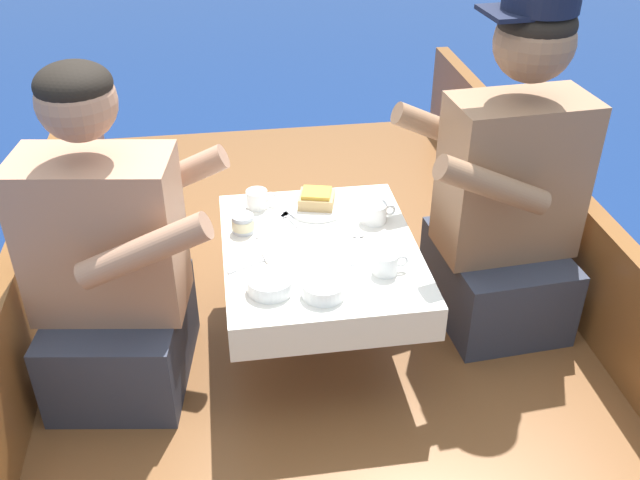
{
  "coord_description": "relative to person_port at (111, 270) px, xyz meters",
  "views": [
    {
      "loc": [
        -0.25,
        -1.7,
        1.8
      ],
      "look_at": [
        0.0,
        -0.01,
        0.7
      ],
      "focal_mm": 40.0,
      "sensor_mm": 36.0,
      "label": 1
    }
  ],
  "objects": [
    {
      "name": "ground_plane",
      "position": [
        0.58,
        0.07,
        -0.69
      ],
      "size": [
        60.0,
        60.0,
        0.0
      ],
      "primitive_type": "plane",
      "color": "navy"
    },
    {
      "name": "coffee_cup_starboard",
      "position": [
        0.73,
        -0.1,
        0.02
      ],
      "size": [
        0.1,
        0.07,
        0.06
      ],
      "color": "white",
      "rests_on": "cockpit_table"
    },
    {
      "name": "utensil_fork_starboard",
      "position": [
        0.46,
        0.2,
        -0.01
      ],
      "size": [
        0.12,
        0.15,
        0.0
      ],
      "rotation": [
        0.0,
        0.0,
        0.91
      ],
      "color": "silver",
      "rests_on": "cockpit_table"
    },
    {
      "name": "cockpit_table",
      "position": [
        0.58,
        0.06,
        -0.06
      ],
      "size": [
        0.55,
        0.68,
        0.36
      ],
      "color": "#B2B2B7",
      "rests_on": "boat_deck"
    },
    {
      "name": "bowl_starboard_near",
      "position": [
        0.42,
        -0.14,
        0.01
      ],
      "size": [
        0.12,
        0.12,
        0.04
      ],
      "color": "white",
      "rests_on": "cockpit_table"
    },
    {
      "name": "utensil_knife_starboard",
      "position": [
        0.52,
        0.17,
        -0.01
      ],
      "size": [
        0.07,
        0.16,
        0.0
      ],
      "rotation": [
        0.0,
        0.0,
        1.93
      ],
      "color": "silver",
      "rests_on": "cockpit_table"
    },
    {
      "name": "coffee_cup_port",
      "position": [
        0.76,
        0.17,
        0.02
      ],
      "size": [
        0.11,
        0.08,
        0.06
      ],
      "color": "white",
      "rests_on": "cockpit_table"
    },
    {
      "name": "bowl_port_near",
      "position": [
        0.55,
        -0.18,
        0.01
      ],
      "size": [
        0.11,
        0.11,
        0.04
      ],
      "color": "white",
      "rests_on": "cockpit_table"
    },
    {
      "name": "person_port",
      "position": [
        0.0,
        0.0,
        0.0
      ],
      "size": [
        0.56,
        0.5,
        0.95
      ],
      "rotation": [
        0.0,
        0.0,
        -0.14
      ],
      "color": "#333847",
      "rests_on": "boat_deck"
    },
    {
      "name": "sandwich",
      "position": [
        0.6,
        0.27,
        0.02
      ],
      "size": [
        0.13,
        0.12,
        0.05
      ],
      "rotation": [
        0.0,
        0.0,
        -0.25
      ],
      "color": "tan",
      "rests_on": "plate_sandwich"
    },
    {
      "name": "plate_bread",
      "position": [
        0.52,
        0.03,
        -0.01
      ],
      "size": [
        0.22,
        0.22,
        0.01
      ],
      "color": "white",
      "rests_on": "cockpit_table"
    },
    {
      "name": "gunwale_port",
      "position": [
        -0.28,
        0.07,
        -0.18
      ],
      "size": [
        0.06,
        3.29,
        0.38
      ],
      "primitive_type": "cube",
      "color": "brown",
      "rests_on": "boat_deck"
    },
    {
      "name": "utensil_spoon_starboard",
      "position": [
        0.41,
        0.01,
        -0.01
      ],
      "size": [
        0.16,
        0.09,
        0.01
      ],
      "rotation": [
        0.0,
        0.0,
        0.46
      ],
      "color": "silver",
      "rests_on": "cockpit_table"
    },
    {
      "name": "boat_deck",
      "position": [
        0.58,
        0.07,
        -0.53
      ],
      "size": [
        1.77,
        3.29,
        0.32
      ],
      "primitive_type": "cube",
      "color": "brown",
      "rests_on": "ground_plane"
    },
    {
      "name": "tin_can",
      "position": [
        0.36,
        0.17,
        0.01
      ],
      "size": [
        0.07,
        0.07,
        0.05
      ],
      "color": "silver",
      "rests_on": "cockpit_table"
    },
    {
      "name": "utensil_spoon_port",
      "position": [
        0.68,
        0.05,
        -0.01
      ],
      "size": [
        0.07,
        0.17,
        0.01
      ],
      "rotation": [
        0.0,
        0.0,
        1.28
      ],
      "color": "silver",
      "rests_on": "cockpit_table"
    },
    {
      "name": "gunwale_starboard",
      "position": [
        1.43,
        0.07,
        -0.18
      ],
      "size": [
        0.06,
        3.29,
        0.38
      ],
      "primitive_type": "cube",
      "color": "brown",
      "rests_on": "boat_deck"
    },
    {
      "name": "coffee_cup_center",
      "position": [
        0.42,
        0.31,
        0.02
      ],
      "size": [
        0.09,
        0.07,
        0.06
      ],
      "color": "white",
      "rests_on": "cockpit_table"
    },
    {
      "name": "plate_sandwich",
      "position": [
        0.6,
        0.27,
        -0.01
      ],
      "size": [
        0.2,
        0.2,
        0.01
      ],
      "color": "white",
      "rests_on": "cockpit_table"
    },
    {
      "name": "person_starboard",
      "position": [
        1.15,
        0.12,
        0.06
      ],
      "size": [
        0.54,
        0.47,
        1.04
      ],
      "rotation": [
        0.0,
        0.0,
        3.21
      ],
      "color": "#333847",
      "rests_on": "boat_deck"
    }
  ]
}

